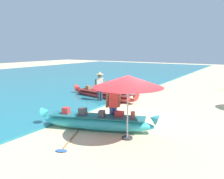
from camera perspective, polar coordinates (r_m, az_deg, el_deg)
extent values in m
plane|color=beige|center=(9.09, 3.38, -9.13)|extent=(80.00, 80.00, 0.00)
cube|color=teal|center=(24.42, -18.05, 2.67)|extent=(24.00, 56.00, 0.10)
ellipsoid|color=#33B2BC|center=(8.67, -3.69, -8.26)|extent=(4.20, 2.01, 0.53)
cone|color=#33B2BC|center=(8.25, 10.23, -7.07)|extent=(0.51, 0.51, 0.47)
cone|color=#33B2BC|center=(9.36, -15.94, -5.25)|extent=(0.51, 0.51, 0.47)
cube|color=#1C6267|center=(8.59, -3.71, -6.58)|extent=(3.57, 1.80, 0.04)
cube|color=#B73333|center=(8.97, -11.25, -5.17)|extent=(0.29, 0.31, 0.26)
cube|color=#424247|center=(8.65, -7.25, -5.49)|extent=(0.30, 0.28, 0.30)
cube|color=#424247|center=(8.45, -2.56, -6.04)|extent=(0.31, 0.36, 0.23)
cube|color=#B73333|center=(8.46, 1.85, -6.10)|extent=(0.34, 0.28, 0.21)
cylinder|color=#B74C38|center=(8.32, 5.17, -6.27)|extent=(0.16, 0.16, 0.25)
ellipsoid|color=red|center=(13.88, -2.08, -1.50)|extent=(4.63, 1.42, 0.41)
cone|color=red|center=(12.48, 5.58, -1.66)|extent=(0.49, 0.54, 0.55)
cone|color=red|center=(15.39, -8.30, 0.51)|extent=(0.49, 0.54, 0.55)
cube|color=maroon|center=(13.84, -2.09, -0.67)|extent=(3.91, 1.34, 0.04)
cube|color=#9E754C|center=(14.81, -5.86, 0.48)|extent=(0.34, 0.30, 0.25)
sphere|color=tan|center=(14.31, -3.43, -0.03)|extent=(0.15, 0.15, 0.15)
cube|color=#424247|center=(13.70, -1.06, -0.23)|extent=(0.34, 0.33, 0.26)
cube|color=#9E754C|center=(13.27, 0.98, -0.69)|extent=(0.32, 0.33, 0.20)
cylinder|color=#2D2D33|center=(12.95, 2.97, -1.20)|extent=(0.23, 0.23, 0.10)
cylinder|color=#333842|center=(12.97, -2.66, -1.29)|extent=(0.14, 0.14, 0.87)
cylinder|color=#333842|center=(12.98, -3.28, -1.29)|extent=(0.14, 0.14, 0.87)
cube|color=silver|center=(12.86, -3.00, 1.74)|extent=(0.42, 0.38, 0.52)
cylinder|color=brown|center=(12.84, -1.97, 1.51)|extent=(0.18, 0.20, 0.48)
cylinder|color=brown|center=(12.85, -4.03, 1.50)|extent=(0.18, 0.20, 0.48)
sphere|color=brown|center=(12.81, -3.02, 3.42)|extent=(0.22, 0.22, 0.22)
cylinder|color=tan|center=(12.80, -3.02, 3.78)|extent=(0.44, 0.44, 0.02)
cone|color=tan|center=(12.79, -3.02, 4.09)|extent=(0.26, 0.26, 0.12)
cylinder|color=#3D5BA8|center=(8.74, -0.17, -7.02)|extent=(0.14, 0.14, 0.84)
cylinder|color=#3D5BA8|center=(8.76, 0.74, -6.97)|extent=(0.14, 0.14, 0.84)
cube|color=#DB3D38|center=(8.57, 0.29, -2.55)|extent=(0.42, 0.40, 0.55)
cylinder|color=brown|center=(8.57, -1.25, -2.90)|extent=(0.19, 0.20, 0.50)
cylinder|color=brown|center=(8.64, 1.77, -2.79)|extent=(0.19, 0.20, 0.50)
sphere|color=brown|center=(8.49, 0.29, 0.05)|extent=(0.22, 0.22, 0.22)
cylinder|color=#B7B7BC|center=(7.62, 3.86, -4.57)|extent=(0.05, 0.05, 2.13)
cone|color=red|center=(7.44, 3.95, 2.08)|extent=(2.31, 2.31, 0.39)
cylinder|color=#333338|center=(7.94, 3.77, -11.81)|extent=(0.36, 0.36, 0.06)
cylinder|color=#8E6B47|center=(7.95, -10.13, -11.94)|extent=(0.76, 1.63, 0.05)
ellipsoid|color=#2D60B7|center=(7.19, -12.36, -14.47)|extent=(0.41, 0.33, 0.03)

